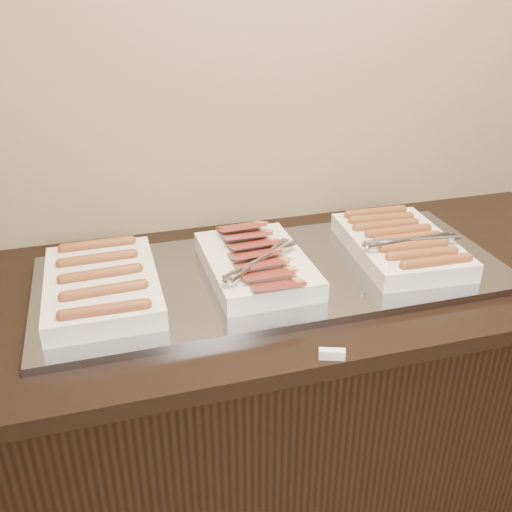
% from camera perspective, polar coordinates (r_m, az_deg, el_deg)
% --- Properties ---
extents(counter, '(2.06, 0.76, 0.90)m').
position_cam_1_polar(counter, '(1.74, 0.98, -15.21)').
color(counter, black).
rests_on(counter, ground).
extents(warming_tray, '(1.20, 0.50, 0.02)m').
position_cam_1_polar(warming_tray, '(1.48, 1.83, -1.83)').
color(warming_tray, gray).
rests_on(warming_tray, counter).
extents(dish_left, '(0.26, 0.39, 0.07)m').
position_cam_1_polar(dish_left, '(1.41, -15.15, -2.75)').
color(dish_left, white).
rests_on(dish_left, warming_tray).
extents(dish_center, '(0.26, 0.39, 0.09)m').
position_cam_1_polar(dish_center, '(1.44, 0.02, -0.69)').
color(dish_center, white).
rests_on(dish_center, warming_tray).
extents(dish_right, '(0.29, 0.41, 0.08)m').
position_cam_1_polar(dish_right, '(1.60, 14.24, 1.22)').
color(dish_right, white).
rests_on(dish_right, warming_tray).
extents(label_holder, '(0.06, 0.03, 0.02)m').
position_cam_1_polar(label_holder, '(1.20, 7.60, -9.70)').
color(label_holder, white).
rests_on(label_holder, counter).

